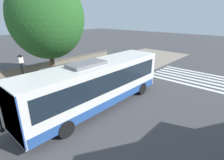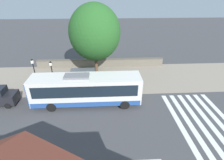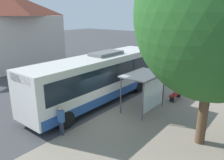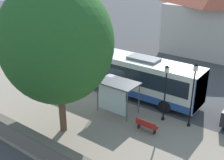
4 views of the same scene
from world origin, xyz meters
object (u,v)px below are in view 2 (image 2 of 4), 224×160
at_px(street_lamp_far, 53,75).
at_px(shade_tree, 95,33).
at_px(street_lamp_near, 35,75).
at_px(bench, 61,82).
at_px(pedestrian, 127,87).
at_px(bus, 86,89).
at_px(bus_shelter, 83,73).

relative_size(street_lamp_far, shade_tree, 0.42).
height_order(street_lamp_near, street_lamp_far, street_lamp_near).
relative_size(bench, shade_tree, 0.15).
bearing_deg(bench, shade_tree, 124.64).
bearing_deg(pedestrian, bus, -71.16).
height_order(pedestrian, street_lamp_near, street_lamp_near).
distance_m(bus, bench, 5.78).
xyz_separation_m(pedestrian, street_lamp_near, (-0.34, -10.37, 1.76)).
relative_size(bus, bench, 7.60).
xyz_separation_m(bus, pedestrian, (-1.59, 4.65, -0.86)).
bearing_deg(bus_shelter, street_lamp_near, -74.00).
xyz_separation_m(bus, street_lamp_far, (-2.25, -3.93, 0.67)).
height_order(bus, pedestrian, bus).
xyz_separation_m(bus, street_lamp_near, (-1.92, -5.73, 0.90)).
height_order(bus, bench, bus).
xyz_separation_m(bench, street_lamp_far, (1.98, -0.23, 2.01)).
bearing_deg(shade_tree, pedestrian, 33.18).
distance_m(bench, shade_tree, 7.88).
bearing_deg(shade_tree, street_lamp_near, -50.34).
xyz_separation_m(bus, bench, (-4.23, -3.70, -1.34)).
bearing_deg(bus_shelter, pedestrian, 71.37).
height_order(pedestrian, street_lamp_far, street_lamp_far).
distance_m(bus_shelter, bench, 3.54).
height_order(bus_shelter, bench, bus_shelter).
bearing_deg(shade_tree, bench, -55.36).
xyz_separation_m(pedestrian, bench, (-2.65, -8.35, -0.48)).
bearing_deg(pedestrian, shade_tree, -146.82).
bearing_deg(street_lamp_far, bus, 60.18).
bearing_deg(bench, pedestrian, 72.42).
bearing_deg(street_lamp_near, bus_shelter, 106.00).
xyz_separation_m(bus_shelter, pedestrian, (1.79, 5.31, -1.12)).
bearing_deg(pedestrian, street_lamp_far, -94.44).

